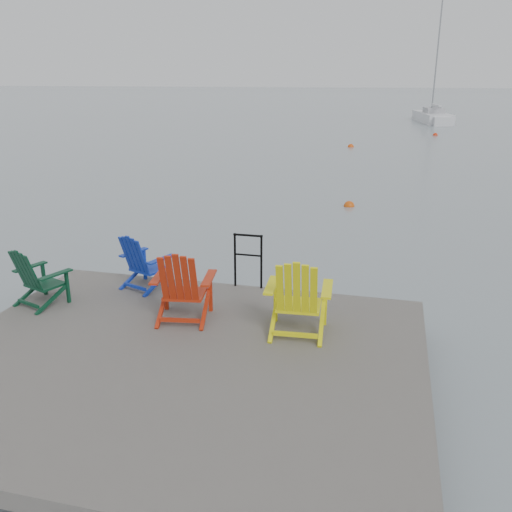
% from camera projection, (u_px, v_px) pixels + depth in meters
% --- Properties ---
extents(ground, '(400.00, 400.00, 0.00)m').
position_uv_depth(ground, '(179.00, 391.00, 6.84)').
color(ground, slate).
rests_on(ground, ground).
extents(dock, '(6.00, 5.00, 1.40)m').
position_uv_depth(dock, '(178.00, 367.00, 6.73)').
color(dock, '#2E2B28').
rests_on(dock, ground).
extents(handrail, '(0.48, 0.04, 0.90)m').
position_uv_depth(handrail, '(248.00, 256.00, 8.70)').
color(handrail, black).
rests_on(handrail, dock).
extents(chair_green, '(0.86, 0.82, 0.90)m').
position_uv_depth(chair_green, '(37.00, 276.00, 8.04)').
color(chair_green, '#09311D').
rests_on(chair_green, dock).
extents(chair_blue, '(0.88, 0.84, 0.92)m').
position_uv_depth(chair_blue, '(143.00, 261.00, 8.68)').
color(chair_blue, '#0F299C').
rests_on(chair_blue, dock).
extents(chair_red, '(0.92, 0.87, 1.05)m').
position_uv_depth(chair_red, '(182.00, 285.00, 7.50)').
color(chair_red, '#A7230C').
rests_on(chair_red, dock).
extents(chair_yellow, '(0.91, 0.85, 1.09)m').
position_uv_depth(chair_yellow, '(298.00, 296.00, 7.08)').
color(chair_yellow, yellow).
rests_on(chair_yellow, dock).
extents(sailboat_near, '(3.19, 8.01, 10.83)m').
position_uv_depth(sailboat_near, '(432.00, 118.00, 47.04)').
color(sailboat_near, silver).
rests_on(sailboat_near, ground).
extents(buoy_a, '(0.33, 0.33, 0.33)m').
position_uv_depth(buoy_a, '(349.00, 206.00, 16.57)').
color(buoy_a, '#C3490B').
rests_on(buoy_a, ground).
extents(buoy_b, '(0.34, 0.34, 0.34)m').
position_uv_depth(buoy_b, '(351.00, 147.00, 30.47)').
color(buoy_b, '#CC440C').
rests_on(buoy_b, ground).
extents(buoy_d, '(0.33, 0.33, 0.33)m').
position_uv_depth(buoy_d, '(435.00, 135.00, 36.47)').
color(buoy_d, red).
rests_on(buoy_d, ground).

